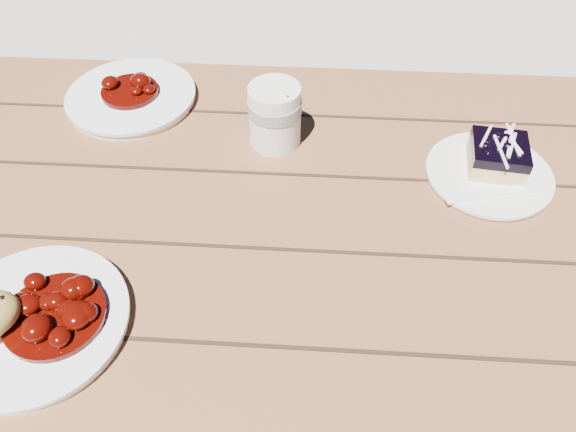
# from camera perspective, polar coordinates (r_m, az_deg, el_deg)

# --- Properties ---
(ground) EXTENTS (60.00, 60.00, 0.00)m
(ground) POSITION_cam_1_polar(r_m,az_deg,el_deg) (1.54, -9.55, -18.27)
(ground) COLOR #AFAA9E
(ground) RESTS_ON ground
(picnic_table) EXTENTS (2.00, 1.55, 0.75)m
(picnic_table) POSITION_cam_1_polar(r_m,az_deg,el_deg) (1.04, -13.55, -4.83)
(picnic_table) COLOR brown
(picnic_table) RESTS_ON ground
(main_plate) EXTENTS (0.24, 0.24, 0.02)m
(main_plate) POSITION_cam_1_polar(r_m,az_deg,el_deg) (0.82, -24.37, -9.90)
(main_plate) COLOR white
(main_plate) RESTS_ON picnic_table
(goulash_stew) EXTENTS (0.13, 0.13, 0.04)m
(goulash_stew) POSITION_cam_1_polar(r_m,az_deg,el_deg) (0.78, -22.92, -8.70)
(goulash_stew) COLOR #430602
(goulash_stew) RESTS_ON main_plate
(dessert_plate) EXTENTS (0.20, 0.20, 0.01)m
(dessert_plate) POSITION_cam_1_polar(r_m,az_deg,el_deg) (0.99, 19.71, 3.97)
(dessert_plate) COLOR white
(dessert_plate) RESTS_ON picnic_table
(blueberry_cake) EXTENTS (0.10, 0.10, 0.05)m
(blueberry_cake) POSITION_cam_1_polar(r_m,az_deg,el_deg) (0.98, 20.56, 5.78)
(blueberry_cake) COLOR #E8C47E
(blueberry_cake) RESTS_ON dessert_plate
(fork_dessert) EXTENTS (0.16, 0.07, 0.00)m
(fork_dessert) POSITION_cam_1_polar(r_m,az_deg,el_deg) (0.94, 19.22, 2.06)
(fork_dessert) COLOR white
(fork_dessert) RESTS_ON dessert_plate
(coffee_cup) EXTENTS (0.09, 0.09, 0.11)m
(coffee_cup) POSITION_cam_1_polar(r_m,az_deg,el_deg) (0.97, -1.35, 10.17)
(coffee_cup) COLOR white
(coffee_cup) RESTS_ON picnic_table
(second_plate) EXTENTS (0.24, 0.24, 0.02)m
(second_plate) POSITION_cam_1_polar(r_m,az_deg,el_deg) (1.13, -15.62, 11.53)
(second_plate) COLOR white
(second_plate) RESTS_ON picnic_table
(second_stew) EXTENTS (0.11, 0.11, 0.04)m
(second_stew) POSITION_cam_1_polar(r_m,az_deg,el_deg) (1.11, -15.93, 12.73)
(second_stew) COLOR #430602
(second_stew) RESTS_ON second_plate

